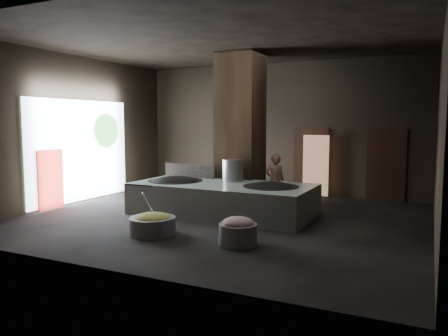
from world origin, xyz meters
The scene contains 28 objects.
floor centered at (0.00, 0.00, -0.05)m, with size 10.00×9.00×0.10m, color black.
ceiling centered at (0.00, 0.00, 4.55)m, with size 10.00×9.00×0.10m, color black.
back_wall centered at (0.00, 4.55, 2.25)m, with size 10.00×0.10×4.50m, color black.
front_wall centered at (0.00, -4.55, 2.25)m, with size 10.00×0.10×4.50m, color black.
left_wall centered at (-5.05, 0.00, 2.25)m, with size 0.10×9.00×4.50m, color black.
right_wall centered at (5.05, 0.00, 2.25)m, with size 0.10×9.00×4.50m, color black.
pillar centered at (-0.30, 1.90, 2.25)m, with size 1.20×1.20×4.50m, color black.
hearth_platform centered at (-0.16, 0.38, 0.42)m, with size 4.79×2.29×0.83m, color #ACBFAF.
platform_cap centered at (-0.16, 0.38, 0.82)m, with size 4.69×2.25×0.03m, color black.
wok_left centered at (-1.61, 0.33, 0.75)m, with size 1.51×1.51×0.42m, color black.
wok_left_rim centered at (-1.61, 0.33, 0.82)m, with size 1.54×1.54×0.05m, color black.
wok_right centered at (1.19, 0.43, 0.75)m, with size 1.41×1.41×0.40m, color black.
wok_right_rim centered at (1.19, 0.43, 0.82)m, with size 1.44×1.44×0.05m, color black.
stock_pot centered at (-0.11, 0.93, 1.13)m, with size 0.58×0.58×0.63m, color #A1A4A9.
splash_guard centered at (-1.61, 1.13, 1.03)m, with size 1.67×0.06×0.42m, color black.
cook centered at (0.76, 2.00, 0.77)m, with size 0.56×0.36×1.54m, color #9A654E.
veg_basin centered at (-0.65, -2.19, 0.19)m, with size 1.02×1.02×0.38m, color gray.
veg_fill centered at (-0.65, -2.19, 0.35)m, with size 0.84×0.84×0.26m, color #7EA24E.
ladle centered at (-0.80, -2.04, 0.55)m, with size 0.03×0.03×0.81m, color #A1A4A9.
meat_basin centered at (1.41, -2.16, 0.22)m, with size 0.79×0.79×0.43m, color gray.
meat_fill centered at (1.41, -2.16, 0.45)m, with size 0.65×0.65×0.25m, color #A76664.
doorway_near centered at (1.20, 4.45, 1.10)m, with size 1.18×0.08×2.38m, color black.
doorway_near_glow centered at (1.44, 4.17, 1.05)m, with size 0.85×0.04×2.01m, color #8C6647.
doorway_far centered at (3.60, 4.45, 1.10)m, with size 1.18×0.08×2.38m, color black.
doorway_far_glow centered at (3.78, 4.60, 1.05)m, with size 0.90×0.04×2.13m, color #8C6647.
left_opening centered at (-4.95, 0.20, 1.60)m, with size 0.04×4.20×3.10m, color white.
pavilion_sliver centered at (-4.88, -1.10, 0.85)m, with size 0.05×0.90×1.70m, color maroon.
tree_silhouette centered at (-4.85, 1.30, 2.20)m, with size 0.28×1.10×1.10m, color #194714.
Camera 1 is at (4.86, -10.08, 2.47)m, focal length 35.00 mm.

